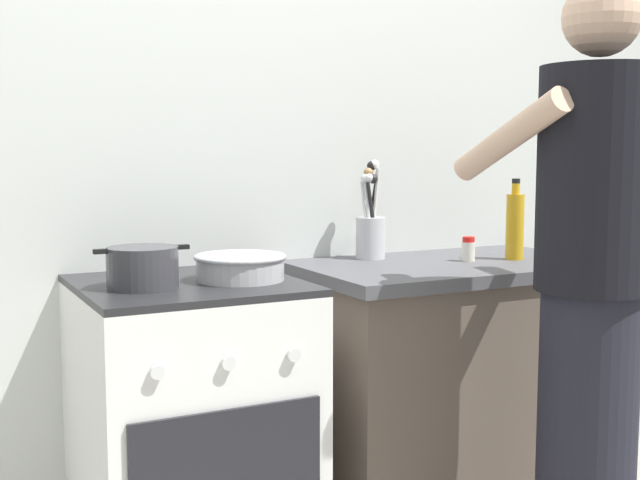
{
  "coord_description": "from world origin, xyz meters",
  "views": [
    {
      "loc": [
        -1.05,
        -2.03,
        1.27
      ],
      "look_at": [
        0.05,
        0.12,
        1.0
      ],
      "focal_mm": 46.0,
      "sensor_mm": 36.0,
      "label": 1
    }
  ],
  "objects": [
    {
      "name": "mixing_bowl",
      "position": [
        -0.21,
        0.11,
        0.94
      ],
      "size": [
        0.26,
        0.26,
        0.07
      ],
      "color": "#B7B7BC",
      "rests_on": "stove_range"
    },
    {
      "name": "utensil_crock",
      "position": [
        0.36,
        0.34,
        1.0
      ],
      "size": [
        0.1,
        0.1,
        0.33
      ],
      "color": "silver",
      "rests_on": "countertop"
    },
    {
      "name": "oil_bottle",
      "position": [
        0.78,
        0.1,
        1.02
      ],
      "size": [
        0.06,
        0.06,
        0.27
      ],
      "color": "gold",
      "rests_on": "countertop"
    },
    {
      "name": "back_wall",
      "position": [
        0.2,
        0.5,
        1.25
      ],
      "size": [
        3.2,
        0.1,
        2.5
      ],
      "color": "silver",
      "rests_on": "ground"
    },
    {
      "name": "countertop",
      "position": [
        0.55,
        0.15,
        0.45
      ],
      "size": [
        1.0,
        0.6,
        0.9
      ],
      "color": "brown",
      "rests_on": "ground"
    },
    {
      "name": "spice_bottle",
      "position": [
        0.61,
        0.14,
        0.94
      ],
      "size": [
        0.04,
        0.04,
        0.08
      ],
      "color": "silver",
      "rests_on": "countertop"
    },
    {
      "name": "person",
      "position": [
        0.55,
        -0.47,
        0.86
      ],
      "size": [
        0.41,
        0.5,
        1.7
      ],
      "color": "black",
      "rests_on": "ground"
    },
    {
      "name": "stove_range",
      "position": [
        -0.35,
        0.15,
        0.45
      ],
      "size": [
        0.6,
        0.62,
        0.9
      ],
      "color": "white",
      "rests_on": "ground"
    },
    {
      "name": "pot",
      "position": [
        -0.49,
        0.1,
        0.96
      ],
      "size": [
        0.26,
        0.19,
        0.11
      ],
      "color": "#38383D",
      "rests_on": "stove_range"
    }
  ]
}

